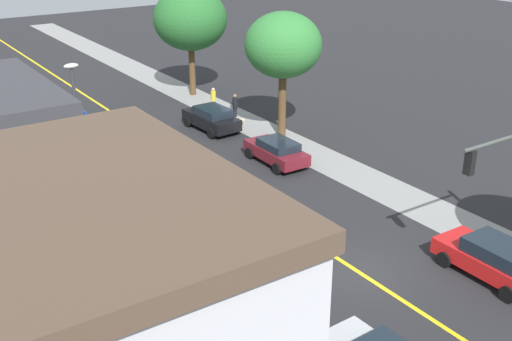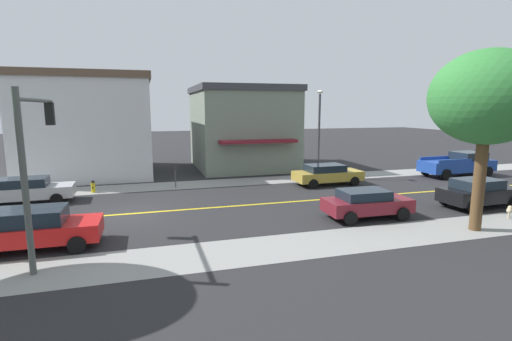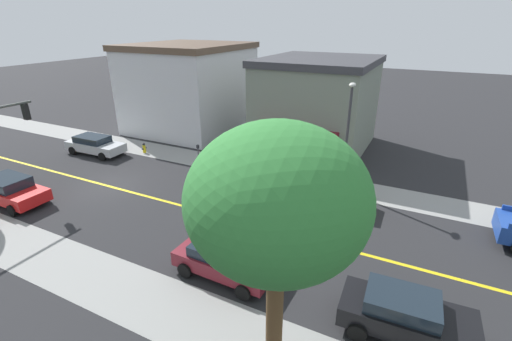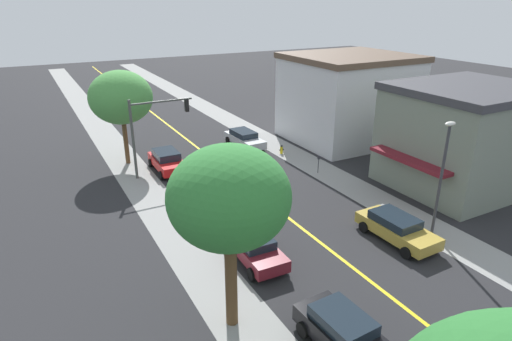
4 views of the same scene
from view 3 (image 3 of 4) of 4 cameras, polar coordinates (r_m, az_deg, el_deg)
name	(u,v)px [view 3 (image 3 of 4)]	position (r m, az deg, el deg)	size (l,w,h in m)	color
ground_plane	(108,186)	(24.48, -22.58, -2.29)	(140.00, 140.00, 0.00)	#262628
sidewalk_left	(174,154)	(28.71, -13.04, 2.59)	(2.77, 126.00, 0.01)	gray
sidewalk_right	(2,238)	(21.41, -35.56, -8.73)	(2.77, 126.00, 0.01)	gray
road_centerline_stripe	(108,186)	(24.47, -22.58, -2.29)	(0.20, 126.00, 0.00)	yellow
tan_rowhouse	(190,87)	(34.75, -10.54, 12.97)	(10.34, 9.41, 7.77)	silver
corner_shop_building	(317,104)	(29.21, 9.78, 10.47)	(10.45, 8.25, 7.08)	gray
street_tree_right_corner	(277,202)	(8.73, 3.44, -4.97)	(4.59, 4.59, 7.62)	brown
fire_hydrant	(144,148)	(29.50, -17.44, 3.47)	(0.44, 0.24, 0.80)	yellow
parking_meter	(198,151)	(26.30, -9.25, 3.09)	(0.12, 0.18, 1.37)	#4C4C51
street_lamp	(348,126)	(21.42, 14.51, 6.83)	(0.70, 0.36, 6.52)	#38383D
red_sedan_right_curb	(11,190)	(24.63, -34.59, -2.55)	(2.14, 4.46, 1.54)	red
maroon_sedan_right_curb	(224,259)	(14.98, -5.19, -13.96)	(2.05, 4.18, 1.38)	maroon
gold_sedan_left_curb	(324,192)	(20.50, 10.85, -3.39)	(2.18, 4.73, 1.41)	#B29338
silver_sedan_left_curb	(95,145)	(30.46, -24.36, 3.79)	(2.12, 4.78, 1.43)	#B7BABF
black_sedan_right_curb	(405,314)	(13.54, 22.78, -20.44)	(2.19, 4.34, 1.52)	black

